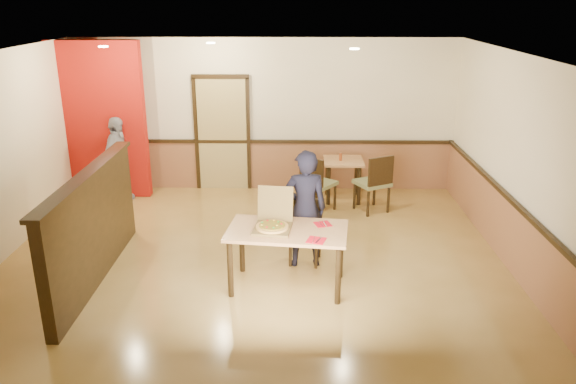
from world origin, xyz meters
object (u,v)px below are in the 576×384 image
(side_table, at_px, (343,169))
(diner_chair, at_px, (306,228))
(condiment, at_px, (341,157))
(side_chair_right, at_px, (375,181))
(side_chair_left, at_px, (316,182))
(pizza_box, at_px, (273,224))
(passerby, at_px, (118,160))
(main_table, at_px, (287,238))
(diner, at_px, (305,209))

(side_table, bearing_deg, diner_chair, -105.80)
(condiment, bearing_deg, side_chair_right, -47.66)
(side_chair_left, xyz_separation_m, pizza_box, (-0.63, -2.60, 0.31))
(diner_chair, distance_m, passerby, 4.02)
(side_chair_left, bearing_deg, condiment, -89.86)
(diner_chair, xyz_separation_m, passerby, (-3.27, 2.32, 0.29))
(main_table, relative_size, side_chair_left, 1.58)
(side_chair_right, distance_m, diner, 2.34)
(diner_chair, height_order, passerby, passerby)
(diner_chair, distance_m, condiment, 2.54)
(diner, relative_size, condiment, 12.22)
(side_chair_right, height_order, diner, diner)
(side_table, xyz_separation_m, condiment, (-0.05, -0.03, 0.24))
(side_chair_right, xyz_separation_m, passerby, (-4.45, 0.48, 0.21))
(diner, bearing_deg, diner_chair, -103.78)
(diner_chair, distance_m, side_chair_left, 1.87)
(main_table, xyz_separation_m, side_chair_left, (0.45, 2.62, -0.14))
(side_chair_left, distance_m, side_table, 0.78)
(main_table, distance_m, side_chair_right, 2.98)
(side_chair_left, relative_size, condiment, 7.38)
(passerby, bearing_deg, side_chair_right, -88.78)
(diner_chair, xyz_separation_m, side_chair_left, (0.20, 1.85, 0.06))
(main_table, distance_m, side_chair_left, 2.67)
(passerby, bearing_deg, pizza_box, -129.87)
(side_table, distance_m, passerby, 3.97)
(diner_chair, bearing_deg, side_chair_left, 92.92)
(side_chair_right, distance_m, pizza_box, 3.07)
(main_table, height_order, side_chair_left, side_chair_left)
(main_table, height_order, pizza_box, pizza_box)
(diner_chair, distance_m, diner, 0.37)
(side_table, bearing_deg, pizza_box, -109.21)
(main_table, relative_size, diner, 0.96)
(diner, xyz_separation_m, pizza_box, (-0.40, -0.61, 0.03))
(main_table, relative_size, pizza_box, 2.70)
(main_table, relative_size, diner_chair, 1.80)
(side_chair_right, bearing_deg, pizza_box, 30.63)
(side_chair_right, relative_size, side_table, 1.36)
(side_chair_left, distance_m, pizza_box, 2.70)
(passerby, xyz_separation_m, pizza_box, (2.85, -3.07, 0.08))
(passerby, distance_m, condiment, 3.91)
(diner_chair, relative_size, passerby, 0.57)
(main_table, distance_m, diner_chair, 0.83)
(diner, relative_size, pizza_box, 2.82)
(condiment, bearing_deg, diner_chair, -104.77)
(side_chair_right, distance_m, condiment, 0.84)
(side_chair_left, height_order, pizza_box, pizza_box)
(diner_chair, bearing_deg, side_chair_right, 66.54)
(main_table, bearing_deg, condiment, 81.22)
(side_table, relative_size, pizza_box, 1.29)
(diner, bearing_deg, passerby, -43.20)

